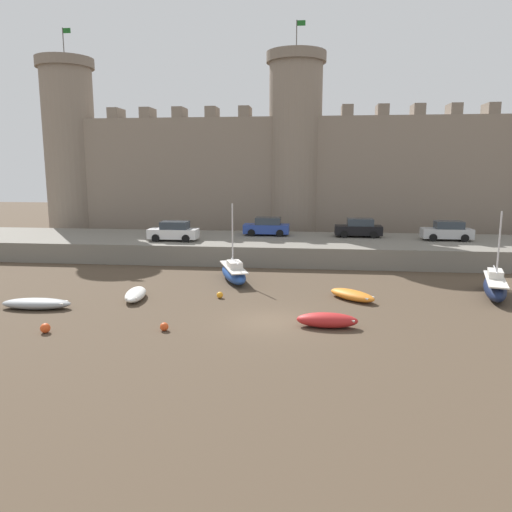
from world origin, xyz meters
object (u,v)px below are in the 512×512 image
object	(u,v)px
rowboat_midflat_centre	(327,320)
sailboat_near_channel_left	(495,286)
sailboat_foreground_centre	(234,273)
car_quay_east	(267,227)
rowboat_midflat_left	(352,295)
rowboat_foreground_left	(136,294)
mooring_buoy_mid_mud	(220,295)
mooring_buoy_near_channel	(45,328)
car_quay_centre_west	(447,231)
car_quay_centre_east	(359,228)
car_quay_west	(174,231)
rowboat_foreground_right	(37,303)
mooring_buoy_near_shore	(164,327)

from	to	relation	value
rowboat_midflat_centre	sailboat_near_channel_left	size ratio (longest dim) A/B	0.53
sailboat_foreground_centre	car_quay_east	xyz separation A→B (m)	(1.19, 11.62, 1.79)
sailboat_foreground_centre	car_quay_east	world-z (taller)	sailboat_foreground_centre
sailboat_foreground_centre	rowboat_midflat_left	size ratio (longest dim) A/B	1.76
car_quay_east	sailboat_foreground_centre	bearing A→B (deg)	-95.87
rowboat_foreground_left	rowboat_midflat_left	size ratio (longest dim) A/B	1.06
rowboat_midflat_left	mooring_buoy_mid_mud	xyz separation A→B (m)	(-7.82, -0.52, -0.11)
rowboat_midflat_left	mooring_buoy_near_channel	bearing A→B (deg)	-152.57
mooring_buoy_mid_mud	car_quay_centre_west	bearing A→B (deg)	41.73
car_quay_centre_east	sailboat_near_channel_left	bearing A→B (deg)	-63.82
rowboat_midflat_left	mooring_buoy_near_channel	distance (m)	16.70
car_quay_west	rowboat_foreground_right	bearing A→B (deg)	-102.74
rowboat_midflat_centre	rowboat_foreground_right	world-z (taller)	rowboat_midflat_centre
rowboat_foreground_left	rowboat_midflat_centre	bearing A→B (deg)	-19.67
rowboat_foreground_right	sailboat_foreground_centre	distance (m)	12.58
rowboat_midflat_centre	rowboat_midflat_left	distance (m)	5.57
car_quay_centre_west	mooring_buoy_mid_mud	bearing A→B (deg)	-138.27
rowboat_foreground_right	car_quay_west	bearing A→B (deg)	77.26
car_quay_west	rowboat_midflat_left	bearing A→B (deg)	-39.45
rowboat_midflat_left	sailboat_foreground_centre	bearing A→B (deg)	152.15
rowboat_midflat_left	car_quay_centre_west	world-z (taller)	car_quay_centre_west
rowboat_foreground_left	mooring_buoy_mid_mud	size ratio (longest dim) A/B	8.56
car_quay_west	car_quay_east	size ratio (longest dim) A/B	1.00
car_quay_centre_east	car_quay_west	world-z (taller)	same
car_quay_west	car_quay_centre_west	xyz separation A→B (m)	(22.85, 2.87, 0.00)
mooring_buoy_near_channel	car_quay_west	size ratio (longest dim) A/B	0.11
sailboat_near_channel_left	car_quay_centre_west	xyz separation A→B (m)	(0.33, 12.73, 1.72)
rowboat_foreground_left	sailboat_near_channel_left	bearing A→B (deg)	8.01
sailboat_foreground_centre	mooring_buoy_near_channel	bearing A→B (deg)	-121.08
rowboat_foreground_right	sailboat_foreground_centre	xyz separation A→B (m)	(9.73, 7.97, 0.28)
sailboat_foreground_centre	car_quay_centre_west	xyz separation A→B (m)	(16.60, 10.29, 1.79)
rowboat_midflat_centre	mooring_buoy_near_shore	size ratio (longest dim) A/B	7.32
rowboat_midflat_centre	car_quay_centre_west	size ratio (longest dim) A/B	0.73
rowboat_foreground_right	car_quay_west	world-z (taller)	car_quay_west
rowboat_foreground_left	mooring_buoy_near_shore	xyz separation A→B (m)	(3.38, -5.40, -0.12)
rowboat_midflat_centre	rowboat_foreground_left	xyz separation A→B (m)	(-11.12, 3.98, -0.06)
rowboat_midflat_centre	mooring_buoy_near_shore	bearing A→B (deg)	-169.58
car_quay_centre_west	mooring_buoy_near_shore	bearing A→B (deg)	-130.77
sailboat_foreground_centre	car_quay_centre_east	bearing A→B (deg)	51.04
rowboat_midflat_left	car_quay_east	bearing A→B (deg)	112.58
rowboat_foreground_right	car_quay_west	size ratio (longest dim) A/B	0.96
rowboat_foreground_left	sailboat_foreground_centre	xyz separation A→B (m)	(4.99, 5.44, 0.27)
rowboat_foreground_left	mooring_buoy_near_channel	xyz separation A→B (m)	(-2.11, -6.34, -0.09)
mooring_buoy_near_shore	mooring_buoy_mid_mud	bearing A→B (deg)	76.30
mooring_buoy_near_shore	car_quay_centre_east	world-z (taller)	car_quay_centre_east
sailboat_foreground_centre	mooring_buoy_near_shore	size ratio (longest dim) A/B	13.34
rowboat_midflat_left	car_quay_centre_west	distance (m)	17.02
sailboat_near_channel_left	mooring_buoy_near_shore	bearing A→B (deg)	-154.86
rowboat_midflat_centre	mooring_buoy_mid_mud	size ratio (longest dim) A/B	7.79
rowboat_foreground_left	car_quay_centre_west	distance (m)	26.79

